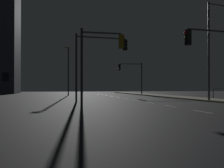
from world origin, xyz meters
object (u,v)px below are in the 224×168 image
traffic_light_far_right (222,49)px  street_lamp_far_end (68,66)px  traffic_light_mid_right (131,72)px  traffic_light_near_right (99,54)px  street_lamp_across_street (212,42)px  traffic_light_mid_left (101,52)px

traffic_light_far_right → street_lamp_far_end: 26.93m
traffic_light_mid_right → street_lamp_far_end: (-9.57, 0.45, 0.72)m
traffic_light_mid_right → traffic_light_near_right: bearing=-113.1°
traffic_light_near_right → street_lamp_across_street: 9.83m
traffic_light_mid_right → traffic_light_mid_left: (-8.22, -22.86, -0.06)m
traffic_light_far_right → traffic_light_mid_left: 7.81m
traffic_light_mid_left → street_lamp_across_street: 11.01m
street_lamp_far_end → street_lamp_across_street: 22.90m
traffic_light_mid_left → street_lamp_far_end: (-1.35, 23.30, 0.79)m
traffic_light_near_right → traffic_light_mid_left: size_ratio=1.12×
traffic_light_mid_left → street_lamp_far_end: bearing=93.3°
traffic_light_far_right → traffic_light_near_right: traffic_light_near_right is taller
street_lamp_across_street → street_lamp_far_end: bearing=120.5°
street_lamp_far_end → traffic_light_mid_right: bearing=-2.7°
traffic_light_mid_left → street_lamp_far_end: street_lamp_far_end is taller
traffic_light_near_right → traffic_light_mid_right: 19.39m
traffic_light_near_right → traffic_light_mid_right: bearing=66.9°
traffic_light_mid_left → traffic_light_mid_right: bearing=70.2°
traffic_light_far_right → street_lamp_across_street: street_lamp_across_street is taller
traffic_light_mid_right → street_lamp_far_end: size_ratio=0.68×
street_lamp_far_end → street_lamp_across_street: size_ratio=0.86×
traffic_light_mid_right → street_lamp_across_street: (2.06, -19.26, 1.57)m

